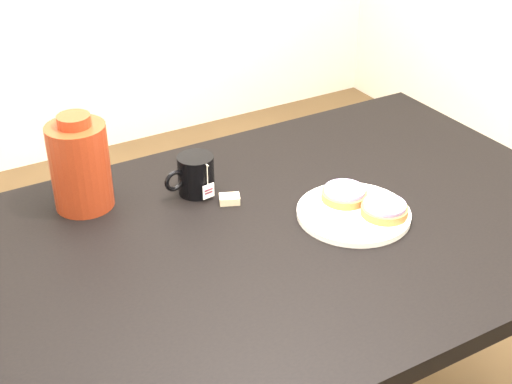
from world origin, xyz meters
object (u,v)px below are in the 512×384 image
at_px(bagel_front, 385,209).
at_px(plate, 354,212).
at_px(table, 282,261).
at_px(bagel_back, 344,194).
at_px(bagel_package, 80,165).
at_px(mug, 195,175).
at_px(teabag_pouch, 230,199).

bearing_deg(bagel_front, plate, 138.21).
distance_m(table, plate, 0.19).
xyz_separation_m(table, plate, (0.16, -0.04, 0.09)).
xyz_separation_m(plate, bagel_back, (0.01, 0.05, 0.02)).
bearing_deg(plate, bagel_package, 145.37).
height_order(table, bagel_front, bagel_front).
distance_m(mug, teabag_pouch, 0.10).
distance_m(table, mug, 0.28).
height_order(bagel_front, mug, mug).
xyz_separation_m(table, bagel_package, (-0.33, 0.30, 0.18)).
height_order(plate, bagel_package, bagel_package).
bearing_deg(teabag_pouch, bagel_package, 151.50).
bearing_deg(bagel_package, bagel_front, -35.34).
bearing_deg(bagel_front, mug, 134.54).
bearing_deg(mug, plate, -54.71).
xyz_separation_m(bagel_front, bagel_package, (-0.54, 0.38, 0.07)).
bearing_deg(teabag_pouch, bagel_back, -31.55).
bearing_deg(plate, bagel_front, -41.79).
relative_size(table, teabag_pouch, 31.11).
relative_size(bagel_back, bagel_front, 0.88).
bearing_deg(teabag_pouch, mug, 120.43).
bearing_deg(bagel_package, mug, -17.71).
bearing_deg(bagel_front, table, 159.22).
bearing_deg(bagel_package, table, -42.52).
xyz_separation_m(bagel_back, teabag_pouch, (-0.22, 0.13, -0.02)).
bearing_deg(mug, table, -76.34).
relative_size(table, bagel_back, 13.07).
bearing_deg(teabag_pouch, table, -72.45).
bearing_deg(bagel_back, bagel_front, -68.39).
xyz_separation_m(table, bagel_back, (0.17, 0.02, 0.11)).
relative_size(plate, teabag_pouch, 5.46).
relative_size(plate, bagel_back, 2.30).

